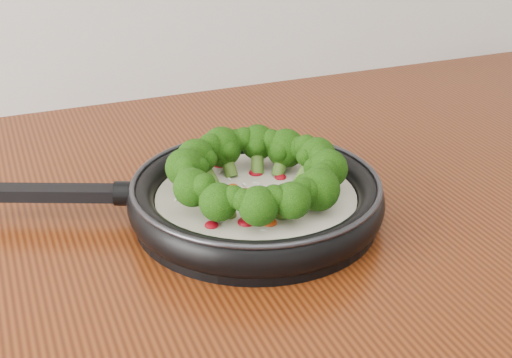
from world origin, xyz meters
name	(u,v)px	position (x,y,z in m)	size (l,w,h in m)	color
skillet	(254,192)	(0.07, 1.05, 0.93)	(0.47, 0.38, 0.08)	black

